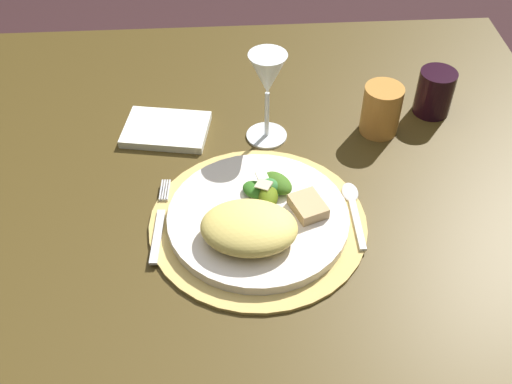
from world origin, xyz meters
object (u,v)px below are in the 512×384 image
object	(u,v)px
fork	(159,224)
wine_glass	(267,79)
dinner_plate	(258,218)
spoon	(353,204)
amber_tumbler	(381,110)
napkin	(166,129)
dark_tumbler	(435,92)
dining_table	(260,222)

from	to	relation	value
fork	wine_glass	xyz separation A→B (m)	(0.18, 0.21, 0.11)
dinner_plate	spoon	bearing A→B (deg)	10.01
dinner_plate	amber_tumbler	xyz separation A→B (m)	(0.23, 0.21, 0.03)
napkin	fork	bearing A→B (deg)	-90.22
dinner_plate	amber_tumbler	bearing A→B (deg)	43.05
amber_tumbler	wine_glass	bearing A→B (deg)	-178.52
fork	dark_tumbler	world-z (taller)	dark_tumbler
spoon	dining_table	bearing A→B (deg)	148.72
fork	dining_table	bearing A→B (deg)	34.02
amber_tumbler	dark_tumbler	world-z (taller)	amber_tumbler
napkin	dining_table	bearing A→B (deg)	-37.02
dining_table	wine_glass	bearing A→B (deg)	79.73
fork	spoon	bearing A→B (deg)	4.59
amber_tumbler	dark_tumbler	size ratio (longest dim) A/B	1.07
dining_table	dark_tumbler	world-z (taller)	dark_tumbler
dining_table	spoon	world-z (taller)	spoon
spoon	dinner_plate	bearing A→B (deg)	-169.99
dinner_plate	wine_glass	distance (m)	0.24
spoon	amber_tumbler	bearing A→B (deg)	67.06
spoon	fork	bearing A→B (deg)	-175.41
wine_glass	spoon	bearing A→B (deg)	-56.48
spoon	wine_glass	bearing A→B (deg)	123.52
napkin	spoon	bearing A→B (deg)	-34.45
fork	napkin	world-z (taller)	napkin
napkin	amber_tumbler	xyz separation A→B (m)	(0.38, -0.02, 0.04)
dinner_plate	spoon	world-z (taller)	dinner_plate
dining_table	fork	world-z (taller)	fork
napkin	dinner_plate	bearing A→B (deg)	-57.27
fork	napkin	distance (m)	0.23
wine_glass	napkin	bearing A→B (deg)	172.90
dinner_plate	amber_tumbler	world-z (taller)	amber_tumbler
dining_table	amber_tumbler	size ratio (longest dim) A/B	12.16
spoon	napkin	distance (m)	0.36
dining_table	wine_glass	xyz separation A→B (m)	(0.02, 0.10, 0.24)
spoon	wine_glass	xyz separation A→B (m)	(-0.12, 0.18, 0.11)
dining_table	wine_glass	distance (m)	0.26
dining_table	dark_tumbler	distance (m)	0.39
dining_table	amber_tumbler	world-z (taller)	amber_tumbler
spoon	napkin	xyz separation A→B (m)	(-0.30, 0.20, -0.00)
spoon	dark_tumbler	xyz separation A→B (m)	(0.19, 0.24, 0.03)
napkin	amber_tumbler	distance (m)	0.38
fork	dark_tumbler	bearing A→B (deg)	28.12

